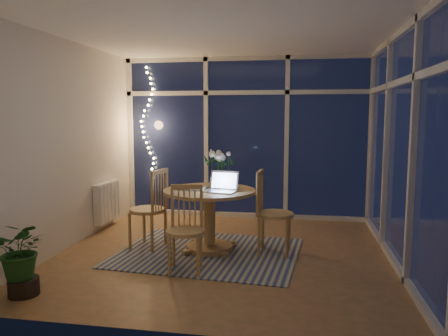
% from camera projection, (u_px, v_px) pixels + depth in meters
% --- Properties ---
extents(floor, '(4.00, 4.00, 0.00)m').
position_uv_depth(floor, '(226.00, 253.00, 5.31)').
color(floor, olive).
rests_on(floor, ground).
extents(ceiling, '(4.00, 4.00, 0.00)m').
position_uv_depth(ceiling, '(226.00, 33.00, 5.00)').
color(ceiling, white).
rests_on(ceiling, wall_back).
extents(wall_back, '(4.00, 0.04, 2.60)m').
position_uv_depth(wall_back, '(246.00, 138.00, 7.11)').
color(wall_back, silver).
rests_on(wall_back, floor).
extents(wall_front, '(4.00, 0.04, 2.60)m').
position_uv_depth(wall_front, '(180.00, 166.00, 3.20)').
color(wall_front, silver).
rests_on(wall_front, floor).
extents(wall_left, '(0.04, 4.00, 2.60)m').
position_uv_depth(wall_left, '(69.00, 145.00, 5.49)').
color(wall_left, silver).
rests_on(wall_left, floor).
extents(wall_right, '(0.04, 4.00, 2.60)m').
position_uv_depth(wall_right, '(404.00, 149.00, 4.81)').
color(wall_right, silver).
rests_on(wall_right, floor).
extents(window_wall_back, '(4.00, 0.10, 2.60)m').
position_uv_depth(window_wall_back, '(246.00, 138.00, 7.07)').
color(window_wall_back, silver).
rests_on(window_wall_back, floor).
extents(window_wall_right, '(0.10, 4.00, 2.60)m').
position_uv_depth(window_wall_right, '(401.00, 149.00, 4.82)').
color(window_wall_right, silver).
rests_on(window_wall_right, floor).
extents(radiator, '(0.10, 0.70, 0.58)m').
position_uv_depth(radiator, '(107.00, 201.00, 6.47)').
color(radiator, white).
rests_on(radiator, wall_left).
extents(fairy_lights, '(0.24, 0.10, 1.85)m').
position_uv_depth(fairy_lights, '(147.00, 124.00, 7.24)').
color(fairy_lights, '#FFC866').
rests_on(fairy_lights, window_wall_back).
extents(garden_patio, '(12.00, 6.00, 0.10)m').
position_uv_depth(garden_patio, '(283.00, 190.00, 10.12)').
color(garden_patio, black).
rests_on(garden_patio, ground).
extents(garden_fence, '(11.00, 0.08, 1.80)m').
position_uv_depth(garden_fence, '(264.00, 147.00, 10.58)').
color(garden_fence, '#3C2916').
rests_on(garden_fence, ground).
extents(neighbour_roof, '(7.00, 3.00, 2.20)m').
position_uv_depth(neighbour_roof, '(282.00, 98.00, 13.31)').
color(neighbour_roof, '#2E3037').
rests_on(neighbour_roof, ground).
extents(garden_shrubs, '(0.90, 0.90, 0.90)m').
position_uv_depth(garden_shrubs, '(215.00, 177.00, 8.72)').
color(garden_shrubs, black).
rests_on(garden_shrubs, ground).
extents(rug, '(2.28, 1.89, 0.01)m').
position_uv_depth(rug, '(208.00, 252.00, 5.32)').
color(rug, '#BAB597').
rests_on(rug, floor).
extents(dining_table, '(1.22, 1.22, 0.77)m').
position_uv_depth(dining_table, '(210.00, 220.00, 5.37)').
color(dining_table, '#A97E4C').
rests_on(dining_table, floor).
extents(chair_left, '(0.57, 0.57, 1.02)m').
position_uv_depth(chair_left, '(147.00, 208.00, 5.48)').
color(chair_left, '#A97E4C').
rests_on(chair_left, floor).
extents(chair_right, '(0.50, 0.50, 1.03)m').
position_uv_depth(chair_right, '(275.00, 212.00, 5.23)').
color(chair_right, '#A97E4C').
rests_on(chair_right, floor).
extents(chair_front, '(0.49, 0.49, 0.94)m').
position_uv_depth(chair_front, '(185.00, 229.00, 4.61)').
color(chair_front, '#A97E4C').
rests_on(chair_front, floor).
extents(laptop, '(0.41, 0.36, 0.26)m').
position_uv_depth(laptop, '(221.00, 181.00, 5.13)').
color(laptop, silver).
rests_on(laptop, dining_table).
extents(flower_vase, '(0.22, 0.22, 0.21)m').
position_uv_depth(flower_vase, '(218.00, 179.00, 5.51)').
color(flower_vase, white).
rests_on(flower_vase, dining_table).
extents(bowl, '(0.16, 0.16, 0.04)m').
position_uv_depth(bowl, '(233.00, 187.00, 5.38)').
color(bowl, silver).
rests_on(bowl, dining_table).
extents(newspapers, '(0.41, 0.34, 0.02)m').
position_uv_depth(newspapers, '(192.00, 188.00, 5.38)').
color(newspapers, silver).
rests_on(newspapers, dining_table).
extents(phone, '(0.12, 0.06, 0.01)m').
position_uv_depth(phone, '(216.00, 191.00, 5.19)').
color(phone, black).
rests_on(phone, dining_table).
extents(potted_plant, '(0.62, 0.56, 0.76)m').
position_uv_depth(potted_plant, '(22.00, 256.00, 4.03)').
color(potted_plant, '#1B4D1D').
rests_on(potted_plant, floor).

